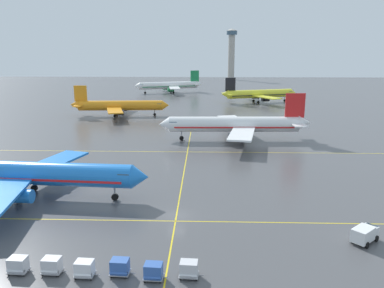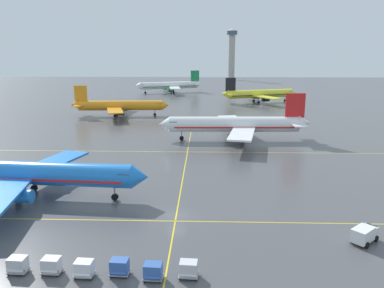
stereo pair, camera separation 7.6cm
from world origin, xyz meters
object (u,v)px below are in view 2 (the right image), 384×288
(airliner_front_gate, at_px, (33,174))
(baggage_cart_row_fifth, at_px, (153,271))
(airliner_far_left_stand, at_px, (259,94))
(baggage_cart_row_second, at_px, (51,265))
(airliner_second_row, at_px, (236,125))
(airliner_third_row, at_px, (119,106))
(service_truck_red_van, at_px, (365,234))
(baggage_cart_row_leftmost, at_px, (18,265))
(airliner_far_right_stand, at_px, (170,85))
(baggage_cart_row_rightmost, at_px, (188,269))
(baggage_cart_row_middle, at_px, (84,268))
(baggage_cart_row_fourth, at_px, (119,267))
(control_tower, at_px, (232,50))

(airliner_front_gate, distance_m, baggage_cart_row_fifth, 32.85)
(airliner_far_left_stand, height_order, baggage_cart_row_second, airliner_far_left_stand)
(airliner_second_row, relative_size, airliner_third_row, 1.13)
(airliner_far_left_stand, height_order, service_truck_red_van, airliner_far_left_stand)
(airliner_front_gate, xyz_separation_m, baggage_cart_row_leftmost, (7.88, -22.55, -3.08))
(airliner_third_row, height_order, baggage_cart_row_second, airliner_third_row)
(airliner_far_right_stand, bearing_deg, airliner_front_gate, -92.90)
(baggage_cart_row_rightmost, bearing_deg, baggage_cart_row_fifth, -171.68)
(airliner_second_row, xyz_separation_m, baggage_cart_row_second, (-25.03, -65.57, -3.35))
(airliner_far_left_stand, distance_m, baggage_cart_row_leftmost, 150.75)
(airliner_second_row, bearing_deg, airliner_far_right_stand, 103.52)
(service_truck_red_van, distance_m, baggage_cart_row_fifth, 27.47)
(airliner_front_gate, relative_size, airliner_second_row, 0.94)
(baggage_cart_row_middle, relative_size, baggage_cart_row_rightmost, 1.00)
(airliner_far_right_stand, height_order, baggage_cart_row_fourth, airliner_far_right_stand)
(airliner_third_row, height_order, control_tower, control_tower)
(baggage_cart_row_leftmost, distance_m, control_tower, 290.37)
(airliner_far_left_stand, bearing_deg, baggage_cart_row_rightmost, -100.52)
(baggage_cart_row_leftmost, bearing_deg, control_tower, 81.72)
(airliner_front_gate, height_order, baggage_cart_row_second, airliner_front_gate)
(airliner_third_row, distance_m, service_truck_red_van, 108.90)
(airliner_front_gate, xyz_separation_m, baggage_cart_row_rightmost, (26.67, -22.79, -3.08))
(airliner_second_row, bearing_deg, baggage_cart_row_second, -110.89)
(service_truck_red_van, xyz_separation_m, baggage_cart_row_leftmost, (-40.90, -8.45, -0.17))
(airliner_third_row, xyz_separation_m, baggage_cart_row_fifth, (26.18, -104.84, -2.85))
(airliner_third_row, bearing_deg, airliner_far_right_stand, 81.85)
(airliner_front_gate, xyz_separation_m, airliner_far_left_stand, (53.40, 121.13, -0.09))
(baggage_cart_row_rightmost, bearing_deg, baggage_cart_row_middle, -178.63)
(airliner_far_left_stand, bearing_deg, airliner_third_row, -145.04)
(service_truck_red_van, bearing_deg, baggage_cart_row_middle, -164.99)
(baggage_cart_row_middle, xyz_separation_m, control_tower, (34.19, 286.99, 22.32))
(airliner_front_gate, bearing_deg, baggage_cart_row_fifth, -45.53)
(airliner_far_left_stand, height_order, baggage_cart_row_fourth, airliner_far_left_stand)
(baggage_cart_row_second, bearing_deg, baggage_cart_row_leftmost, -179.68)
(airliner_third_row, distance_m, baggage_cart_row_rightmost, 108.54)
(baggage_cart_row_leftmost, distance_m, baggage_cart_row_rightmost, 18.79)
(baggage_cart_row_fourth, height_order, baggage_cart_row_fifth, same)
(baggage_cart_row_middle, bearing_deg, service_truck_red_van, 15.01)
(airliner_second_row, relative_size, baggage_cart_row_middle, 14.66)
(baggage_cart_row_second, distance_m, baggage_cart_row_fourth, 7.52)
(airliner_far_right_stand, relative_size, baggage_cart_row_leftmost, 13.72)
(airliner_far_left_stand, bearing_deg, baggage_cart_row_fourth, -103.40)
(airliner_front_gate, distance_m, airliner_far_left_stand, 132.38)
(airliner_second_row, xyz_separation_m, airliner_far_right_stand, (-28.48, 118.44, -0.16))
(baggage_cart_row_leftmost, xyz_separation_m, baggage_cart_row_middle, (7.52, -0.50, 0.00))
(service_truck_red_van, distance_m, baggage_cart_row_leftmost, 41.76)
(baggage_cart_row_middle, bearing_deg, airliner_far_left_stand, 75.23)
(airliner_third_row, distance_m, airliner_far_left_stand, 69.15)
(baggage_cart_row_middle, height_order, control_tower, control_tower)
(airliner_front_gate, height_order, baggage_cart_row_fifth, airliner_front_gate)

